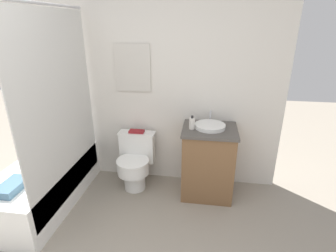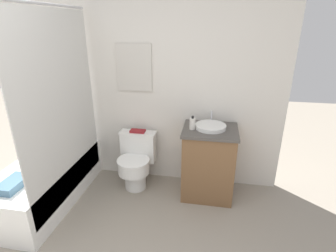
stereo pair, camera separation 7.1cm
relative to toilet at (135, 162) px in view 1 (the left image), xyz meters
name	(u,v)px [view 1 (the left image)]	position (x,y,z in m)	size (l,w,h in m)	color
wall_back	(134,77)	(-0.05, 0.27, 0.93)	(3.34, 0.07, 2.50)	silver
shower_area	(45,180)	(-0.87, -0.45, -0.04)	(0.66, 1.38, 1.98)	white
toilet	(135,162)	(0.00, 0.00, 0.00)	(0.42, 0.48, 0.64)	white
vanity	(208,162)	(0.83, -0.02, 0.08)	(0.57, 0.50, 0.79)	brown
sink	(210,126)	(0.83, 0.01, 0.49)	(0.32, 0.36, 0.13)	white
soap_bottle	(192,123)	(0.65, -0.05, 0.54)	(0.06, 0.06, 0.15)	silver
book_on_tank	(137,131)	(0.00, 0.12, 0.33)	(0.17, 0.09, 0.02)	maroon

